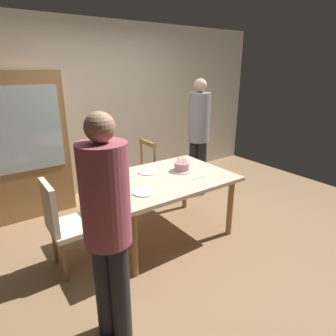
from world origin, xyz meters
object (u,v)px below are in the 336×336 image
object	(u,v)px
china_cabinet	(22,146)
plate_near_celebrant	(144,192)
chair_upholstered	(64,222)
birthday_cake	(182,167)
dining_table	(164,184)
person_guest	(199,131)
plate_far_side	(148,172)
person_celebrant	(107,222)
chair_spindle_back	(138,176)

from	to	relation	value
china_cabinet	plate_near_celebrant	bearing A→B (deg)	-66.76
chair_upholstered	china_cabinet	xyz separation A→B (m)	(-0.04, 1.51, 0.42)
birthday_cake	china_cabinet	distance (m)	2.11
dining_table	plate_near_celebrant	bearing A→B (deg)	-149.91
person_guest	plate_far_side	bearing A→B (deg)	-158.62
birthday_cake	plate_far_side	bearing A→B (deg)	153.12
dining_table	chair_upholstered	xyz separation A→B (m)	(-1.14, 0.05, -0.13)
china_cabinet	person_celebrant	bearing A→B (deg)	-87.93
plate_far_side	person_guest	distance (m)	1.31
dining_table	person_guest	world-z (taller)	person_guest
plate_far_side	chair_spindle_back	distance (m)	0.71
person_celebrant	china_cabinet	bearing A→B (deg)	92.07
birthday_cake	chair_spindle_back	size ratio (longest dim) A/B	0.29
chair_spindle_back	chair_upholstered	size ratio (longest dim) A/B	1.00
plate_far_side	chair_upholstered	bearing A→B (deg)	-169.73
birthday_cake	china_cabinet	xyz separation A→B (m)	(-1.47, 1.50, 0.16)
dining_table	person_celebrant	size ratio (longest dim) A/B	0.89
chair_upholstered	person_guest	size ratio (longest dim) A/B	0.54
plate_far_side	china_cabinet	size ratio (longest dim) A/B	0.12
person_guest	birthday_cake	bearing A→B (deg)	-141.73
chair_spindle_back	person_guest	world-z (taller)	person_guest
plate_near_celebrant	china_cabinet	distance (m)	1.97
plate_far_side	china_cabinet	world-z (taller)	china_cabinet
plate_far_side	person_celebrant	bearing A→B (deg)	-131.44
plate_near_celebrant	dining_table	bearing A→B (deg)	30.09
plate_near_celebrant	person_celebrant	distance (m)	0.98
plate_far_side	person_celebrant	xyz separation A→B (m)	(-1.02, -1.16, 0.21)
plate_near_celebrant	person_guest	world-z (taller)	person_guest
chair_spindle_back	person_guest	bearing A→B (deg)	-8.45
birthday_cake	plate_near_celebrant	xyz separation A→B (m)	(-0.70, -0.29, -0.04)
plate_near_celebrant	plate_far_side	world-z (taller)	same
person_guest	china_cabinet	size ratio (longest dim) A/B	0.93
birthday_cake	chair_spindle_back	world-z (taller)	chair_spindle_back
plate_near_celebrant	chair_spindle_back	world-z (taller)	chair_spindle_back
person_guest	person_celebrant	bearing A→B (deg)	-143.75
birthday_cake	person_guest	world-z (taller)	person_guest
plate_far_side	person_guest	bearing A→B (deg)	21.38
chair_spindle_back	person_celebrant	world-z (taller)	person_celebrant
birthday_cake	china_cabinet	size ratio (longest dim) A/B	0.15
chair_spindle_back	plate_far_side	bearing A→B (deg)	-109.11
plate_near_celebrant	plate_far_side	distance (m)	0.59
person_guest	china_cabinet	bearing A→B (deg)	159.69
plate_far_side	chair_spindle_back	xyz separation A→B (m)	(0.21, 0.61, -0.29)
birthday_cake	chair_upholstered	xyz separation A→B (m)	(-1.43, -0.01, -0.26)
birthday_cake	chair_spindle_back	distance (m)	0.88
plate_far_side	person_celebrant	world-z (taller)	person_celebrant
plate_near_celebrant	birthday_cake	bearing A→B (deg)	22.61
person_guest	chair_spindle_back	bearing A→B (deg)	171.55
chair_upholstered	person_celebrant	size ratio (longest dim) A/B	0.56
chair_upholstered	plate_near_celebrant	bearing A→B (deg)	-21.43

